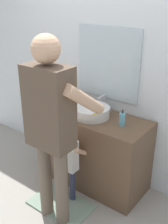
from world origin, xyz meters
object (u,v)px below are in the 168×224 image
toothbrush_cup (65,102)px  child_toddler (69,159)px  soap_bottle (122,119)px  adult_parent (51,119)px

toothbrush_cup → child_toddler: toothbrush_cup is taller
soap_bottle → adult_parent: bearing=-114.2°
soap_bottle → child_toddler: size_ratio=0.20×
child_toddler → toothbrush_cup: bearing=133.6°
toothbrush_cup → child_toddler: bearing=-46.4°
toothbrush_cup → soap_bottle: size_ratio=1.25×
toothbrush_cup → adult_parent: size_ratio=0.12×
toothbrush_cup → adult_parent: 0.88m
toothbrush_cup → child_toddler: (0.42, -0.44, -0.38)m
adult_parent → toothbrush_cup: bearing=123.5°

